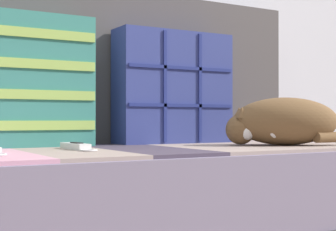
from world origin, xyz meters
name	(u,v)px	position (x,y,z in m)	size (l,w,h in m)	color
couch	(131,211)	(0.00, 0.15, 0.20)	(1.74, 0.80, 0.40)	#3D3838
sofa_backrest	(92,66)	(0.00, 0.48, 0.68)	(1.71, 0.14, 0.57)	#474242
throw_pillow_quilted	(173,88)	(0.27, 0.33, 0.60)	(0.45, 0.14, 0.41)	navy
throw_pillow_striped	(24,80)	(-0.29, 0.33, 0.61)	(0.44, 0.14, 0.43)	#337A70
sleeping_cat	(281,123)	(0.49, 0.00, 0.48)	(0.41, 0.33, 0.16)	brown
game_remote_far	(76,146)	(-0.19, 0.12, 0.41)	(0.05, 0.21, 0.02)	white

